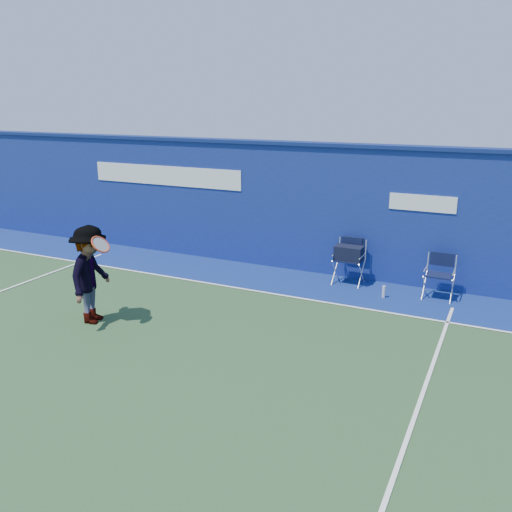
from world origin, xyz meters
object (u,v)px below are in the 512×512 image
at_px(tennis_player, 91,275).
at_px(directors_chair_right, 438,285).
at_px(water_bottle, 384,292).
at_px(directors_chair_left, 349,265).

bearing_deg(tennis_player, directors_chair_right, 35.60).
height_order(directors_chair_right, tennis_player, tennis_player).
bearing_deg(directors_chair_right, water_bottle, -155.85).
distance_m(water_bottle, tennis_player, 5.93).
xyz_separation_m(directors_chair_left, directors_chair_right, (1.97, -0.12, -0.14)).
distance_m(directors_chair_left, water_bottle, 1.15).
bearing_deg(directors_chair_right, tennis_player, -144.40).
bearing_deg(water_bottle, tennis_player, -142.22).
relative_size(directors_chair_left, tennis_player, 0.56).
bearing_deg(tennis_player, directors_chair_left, 48.51).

